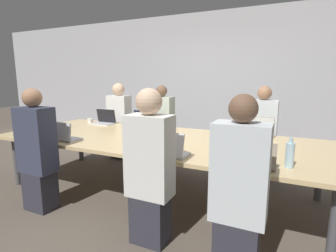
{
  "coord_description": "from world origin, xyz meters",
  "views": [
    {
      "loc": [
        1.52,
        -2.92,
        1.49
      ],
      "look_at": [
        0.11,
        0.1,
        0.88
      ],
      "focal_mm": 28.0,
      "sensor_mm": 36.0,
      "label": 1
    }
  ],
  "objects_px": {
    "person_near_right": "(239,192)",
    "cup_far_right": "(237,133)",
    "laptop_far_midleft": "(144,122)",
    "bottle_near_right": "(290,155)",
    "person_far_left": "(120,122)",
    "laptop_far_left": "(105,120)",
    "cup_far_left": "(90,121)",
    "laptop_near_midright": "(170,149)",
    "stapler": "(131,135)",
    "cup_near_left": "(50,134)",
    "laptop_near_right": "(254,159)",
    "laptop_near_left": "(63,135)",
    "person_far_right": "(262,135)",
    "cup_far_midleft": "(157,126)",
    "person_near_midright": "(150,170)",
    "person_near_left": "(37,153)",
    "laptop_far_right": "(259,132)",
    "person_far_midleft": "(162,126)",
    "cup_near_right": "(227,156)"
  },
  "relations": [
    {
      "from": "person_far_midleft",
      "to": "person_near_midright",
      "type": "height_order",
      "value": "person_near_midright"
    },
    {
      "from": "person_far_left",
      "to": "laptop_far_left",
      "type": "bearing_deg",
      "value": -85.31
    },
    {
      "from": "person_far_midleft",
      "to": "laptop_near_left",
      "type": "height_order",
      "value": "person_far_midleft"
    },
    {
      "from": "cup_far_midleft",
      "to": "person_far_left",
      "type": "bearing_deg",
      "value": 154.56
    },
    {
      "from": "laptop_far_left",
      "to": "stapler",
      "type": "distance_m",
      "value": 1.16
    },
    {
      "from": "laptop_near_left",
      "to": "laptop_near_midright",
      "type": "height_order",
      "value": "laptop_near_midright"
    },
    {
      "from": "person_near_right",
      "to": "cup_far_midleft",
      "type": "xyz_separation_m",
      "value": [
        -1.52,
        1.62,
        0.1
      ]
    },
    {
      "from": "laptop_near_left",
      "to": "laptop_far_right",
      "type": "xyz_separation_m",
      "value": [
        2.17,
        1.17,
        0.01
      ]
    },
    {
      "from": "laptop_near_right",
      "to": "person_near_left",
      "type": "xyz_separation_m",
      "value": [
        -2.28,
        -0.34,
        -0.13
      ]
    },
    {
      "from": "laptop_near_right",
      "to": "laptop_near_midright",
      "type": "bearing_deg",
      "value": 1.94
    },
    {
      "from": "bottle_near_right",
      "to": "laptop_near_left",
      "type": "xyz_separation_m",
      "value": [
        -2.55,
        -0.09,
        -0.04
      ]
    },
    {
      "from": "person_far_midleft",
      "to": "laptop_far_left",
      "type": "distance_m",
      "value": 0.98
    },
    {
      "from": "laptop_far_left",
      "to": "laptop_far_right",
      "type": "xyz_separation_m",
      "value": [
        2.48,
        -0.01,
        0.01
      ]
    },
    {
      "from": "cup_near_right",
      "to": "stapler",
      "type": "bearing_deg",
      "value": 161.45
    },
    {
      "from": "bottle_near_right",
      "to": "person_far_left",
      "type": "relative_size",
      "value": 0.19
    },
    {
      "from": "cup_near_left",
      "to": "laptop_far_midleft",
      "type": "bearing_deg",
      "value": 57.62
    },
    {
      "from": "person_near_left",
      "to": "laptop_far_right",
      "type": "distance_m",
      "value": 2.68
    },
    {
      "from": "cup_far_midleft",
      "to": "person_near_midright",
      "type": "bearing_deg",
      "value": -64.55
    },
    {
      "from": "laptop_near_left",
      "to": "person_far_right",
      "type": "height_order",
      "value": "person_far_right"
    },
    {
      "from": "person_near_right",
      "to": "person_far_midleft",
      "type": "relative_size",
      "value": 1.01
    },
    {
      "from": "laptop_near_left",
      "to": "person_far_midleft",
      "type": "bearing_deg",
      "value": -106.71
    },
    {
      "from": "cup_near_left",
      "to": "cup_far_left",
      "type": "height_order",
      "value": "cup_near_left"
    },
    {
      "from": "laptop_near_midright",
      "to": "stapler",
      "type": "relative_size",
      "value": 2.04
    },
    {
      "from": "laptop_far_left",
      "to": "cup_far_left",
      "type": "xyz_separation_m",
      "value": [
        -0.29,
        -0.03,
        -0.03
      ]
    },
    {
      "from": "laptop_far_midleft",
      "to": "cup_far_right",
      "type": "bearing_deg",
      "value": -2.83
    },
    {
      "from": "person_far_midleft",
      "to": "stapler",
      "type": "height_order",
      "value": "person_far_midleft"
    },
    {
      "from": "person_near_left",
      "to": "person_near_midright",
      "type": "xyz_separation_m",
      "value": [
        1.44,
        -0.01,
        0.02
      ]
    },
    {
      "from": "bottle_near_right",
      "to": "stapler",
      "type": "relative_size",
      "value": 1.72
    },
    {
      "from": "cup_far_midleft",
      "to": "person_near_midright",
      "type": "relative_size",
      "value": 0.06
    },
    {
      "from": "stapler",
      "to": "laptop_near_right",
      "type": "bearing_deg",
      "value": 7.14
    },
    {
      "from": "person_near_right",
      "to": "cup_far_right",
      "type": "distance_m",
      "value": 1.62
    },
    {
      "from": "laptop_near_left",
      "to": "person_far_right",
      "type": "relative_size",
      "value": 0.26
    },
    {
      "from": "laptop_far_left",
      "to": "laptop_near_midright",
      "type": "bearing_deg",
      "value": -34.68
    },
    {
      "from": "laptop_near_midright",
      "to": "person_far_left",
      "type": "bearing_deg",
      "value": -43.18
    },
    {
      "from": "laptop_far_right",
      "to": "cup_near_left",
      "type": "bearing_deg",
      "value": -155.36
    },
    {
      "from": "cup_far_right",
      "to": "person_near_midright",
      "type": "bearing_deg",
      "value": -107.5
    },
    {
      "from": "cup_far_midleft",
      "to": "person_far_right",
      "type": "xyz_separation_m",
      "value": [
        1.47,
        0.55,
        -0.1
      ]
    },
    {
      "from": "bottle_near_right",
      "to": "laptop_near_midright",
      "type": "relative_size",
      "value": 0.84
    },
    {
      "from": "person_near_left",
      "to": "laptop_far_right",
      "type": "height_order",
      "value": "person_near_left"
    },
    {
      "from": "laptop_far_midleft",
      "to": "laptop_near_left",
      "type": "relative_size",
      "value": 0.98
    },
    {
      "from": "person_far_midleft",
      "to": "cup_near_right",
      "type": "bearing_deg",
      "value": -47.55
    },
    {
      "from": "person_far_midleft",
      "to": "cup_far_left",
      "type": "bearing_deg",
      "value": -153.27
    },
    {
      "from": "cup_far_left",
      "to": "stapler",
      "type": "distance_m",
      "value": 1.39
    },
    {
      "from": "person_near_right",
      "to": "person_near_midright",
      "type": "bearing_deg",
      "value": -5.83
    },
    {
      "from": "person_far_left",
      "to": "stapler",
      "type": "height_order",
      "value": "person_far_left"
    },
    {
      "from": "person_far_left",
      "to": "cup_far_left",
      "type": "relative_size",
      "value": 15.69
    },
    {
      "from": "laptop_near_midright",
      "to": "laptop_far_right",
      "type": "xyz_separation_m",
      "value": [
        0.69,
        1.22,
        0.01
      ]
    },
    {
      "from": "cup_far_midleft",
      "to": "person_near_midright",
      "type": "xyz_separation_m",
      "value": [
        0.73,
        -1.54,
        -0.08
      ]
    },
    {
      "from": "bottle_near_right",
      "to": "cup_far_left",
      "type": "relative_size",
      "value": 2.95
    },
    {
      "from": "laptop_far_left",
      "to": "person_far_right",
      "type": "bearing_deg",
      "value": 12.08
    }
  ]
}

